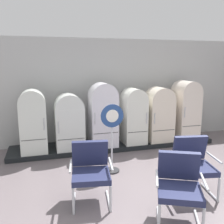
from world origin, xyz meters
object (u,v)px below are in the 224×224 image
at_px(refrigerator_0, 33,119).
at_px(refrigerator_4, 159,113).
at_px(refrigerator_3, 134,114).
at_px(armchair_right, 193,162).
at_px(armchair_left, 91,169).
at_px(armchair_center, 179,184).
at_px(refrigerator_5, 185,108).
at_px(refrigerator_2, 103,113).
at_px(refrigerator_1, 69,120).
at_px(sign_stand, 112,139).

xyz_separation_m(refrigerator_0, refrigerator_4, (3.27, 0.00, -0.03)).
xyz_separation_m(refrigerator_3, armchair_right, (0.15, -2.52, -0.34)).
height_order(armchair_left, armchair_right, same).
relative_size(refrigerator_0, armchair_center, 1.55).
height_order(refrigerator_5, armchair_center, refrigerator_5).
bearing_deg(refrigerator_3, refrigerator_2, -179.01).
bearing_deg(refrigerator_0, refrigerator_5, 0.77).
bearing_deg(refrigerator_4, armchair_left, -135.57).
height_order(refrigerator_1, armchair_left, refrigerator_1).
bearing_deg(refrigerator_2, refrigerator_0, -179.97).
distance_m(refrigerator_0, armchair_center, 3.75).
xyz_separation_m(armchair_left, armchair_center, (1.11, -0.84, 0.00)).
xyz_separation_m(refrigerator_2, armchair_left, (-0.77, -2.29, -0.43)).
relative_size(refrigerator_1, armchair_left, 1.42).
height_order(refrigerator_0, armchair_left, refrigerator_0).
height_order(refrigerator_4, armchair_left, refrigerator_4).
bearing_deg(refrigerator_0, armchair_right, -43.01).
xyz_separation_m(refrigerator_2, sign_stand, (-0.15, -1.35, -0.27)).
relative_size(refrigerator_1, armchair_center, 1.42).
xyz_separation_m(refrigerator_0, refrigerator_5, (4.10, 0.06, 0.06)).
distance_m(refrigerator_3, armchair_right, 2.55).
height_order(refrigerator_5, armchair_right, refrigerator_5).
xyz_separation_m(refrigerator_3, armchair_center, (-0.50, -3.15, -0.34)).
height_order(refrigerator_1, refrigerator_4, refrigerator_4).
relative_size(refrigerator_3, refrigerator_4, 0.99).
bearing_deg(refrigerator_3, sign_stand, -125.81).
bearing_deg(armchair_right, refrigerator_1, 126.12).
height_order(refrigerator_2, refrigerator_4, refrigerator_2).
bearing_deg(armchair_center, armchair_right, 43.99).
xyz_separation_m(armchair_center, sign_stand, (-0.49, 1.78, 0.16)).
bearing_deg(armchair_left, refrigerator_3, 55.10).
relative_size(refrigerator_2, armchair_right, 1.67).
xyz_separation_m(refrigerator_2, refrigerator_3, (0.84, 0.01, -0.08)).
bearing_deg(refrigerator_0, refrigerator_3, 0.34).
height_order(refrigerator_2, refrigerator_5, refrigerator_2).
bearing_deg(refrigerator_2, refrigerator_3, 0.99).
relative_size(refrigerator_3, armchair_left, 1.50).
height_order(refrigerator_0, armchair_right, refrigerator_0).
bearing_deg(armchair_left, refrigerator_4, 44.43).
bearing_deg(refrigerator_2, armchair_right, -68.52).
bearing_deg(refrigerator_1, sign_stand, -62.55).
bearing_deg(armchair_right, refrigerator_4, 76.95).
bearing_deg(sign_stand, refrigerator_3, 54.19).
height_order(armchair_right, sign_stand, sign_stand).
bearing_deg(refrigerator_3, refrigerator_1, -179.96).
bearing_deg(refrigerator_4, sign_stand, -141.79).
relative_size(refrigerator_4, armchair_right, 1.51).
height_order(refrigerator_1, refrigerator_2, refrigerator_2).
distance_m(armchair_right, sign_stand, 1.63).
xyz_separation_m(refrigerator_1, armchair_left, (0.08, -2.31, -0.29)).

